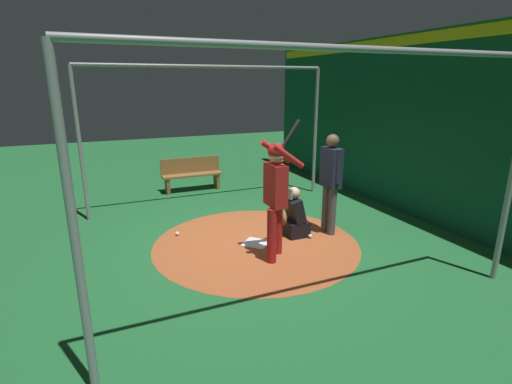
% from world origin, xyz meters
% --- Properties ---
extents(ground_plane, '(27.98, 27.98, 0.00)m').
position_xyz_m(ground_plane, '(0.00, 0.00, 0.00)').
color(ground_plane, '#216633').
extents(dirt_circle, '(3.60, 3.60, 0.01)m').
position_xyz_m(dirt_circle, '(0.00, 0.00, 0.00)').
color(dirt_circle, '#AD562D').
rests_on(dirt_circle, ground).
extents(home_plate, '(0.59, 0.59, 0.01)m').
position_xyz_m(home_plate, '(0.00, 0.00, 0.01)').
color(home_plate, white).
rests_on(home_plate, dirt_circle).
extents(batter, '(0.68, 0.49, 2.20)m').
position_xyz_m(batter, '(-0.07, 0.62, 1.15)').
color(batter, maroon).
rests_on(batter, ground).
extents(catcher, '(0.58, 0.40, 0.94)m').
position_xyz_m(catcher, '(-0.79, -0.06, 0.37)').
color(catcher, black).
rests_on(catcher, ground).
extents(umpire, '(0.23, 0.49, 1.86)m').
position_xyz_m(umpire, '(-1.46, 0.05, 1.06)').
color(umpire, '#4C4C51').
rests_on(umpire, ground).
extents(back_wall, '(0.23, 11.98, 3.71)m').
position_xyz_m(back_wall, '(-3.72, 0.00, 1.87)').
color(back_wall, '#0F472D').
rests_on(back_wall, ground).
extents(cage_frame, '(5.46, 5.07, 3.09)m').
position_xyz_m(cage_frame, '(0.00, 0.00, 2.15)').
color(cage_frame, gray).
rests_on(cage_frame, ground).
extents(bench, '(1.55, 0.36, 0.85)m').
position_xyz_m(bench, '(0.16, -3.87, 0.44)').
color(bench, olive).
rests_on(bench, ground).
extents(baseball_0, '(0.07, 0.07, 0.07)m').
position_xyz_m(baseball_0, '(-1.00, 0.17, 0.04)').
color(baseball_0, white).
rests_on(baseball_0, dirt_circle).
extents(baseball_1, '(0.07, 0.07, 0.07)m').
position_xyz_m(baseball_1, '(1.20, -0.92, 0.04)').
color(baseball_1, white).
rests_on(baseball_1, dirt_circle).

